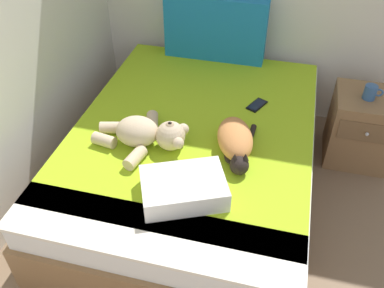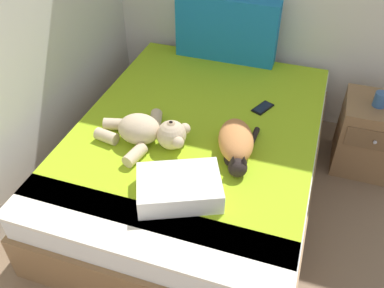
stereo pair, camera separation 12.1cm
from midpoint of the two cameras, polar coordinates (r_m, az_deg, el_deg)
name	(u,v)px [view 2 (the right image)]	position (r m, az deg, el deg)	size (l,w,h in m)	color
bed	(197,158)	(2.62, 1.99, -2.04)	(1.44, 1.92, 0.51)	olive
patterned_cushion	(227,29)	(3.07, 5.94, 15.44)	(0.73, 0.14, 0.46)	#1972AD
cat	(236,143)	(2.24, 7.64, 0.09)	(0.28, 0.44, 0.15)	#D18447
teddy_bear	(148,132)	(2.30, -4.53, 1.68)	(0.53, 0.48, 0.18)	beige
cell_phone	(263,108)	(2.65, 11.01, 4.89)	(0.13, 0.16, 0.01)	black
throw_pillow	(179,187)	(2.00, -0.05, -6.05)	(0.40, 0.28, 0.11)	white
nightstand	(370,135)	(3.06, 24.37, 1.09)	(0.42, 0.43, 0.51)	olive
mug	(381,100)	(2.88, 25.68, 5.52)	(0.12, 0.08, 0.09)	#33598C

